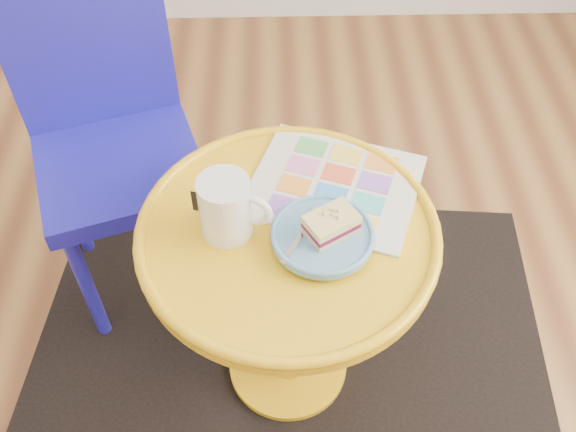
{
  "coord_description": "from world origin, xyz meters",
  "views": [
    {
      "loc": [
        0.37,
        -0.4,
        1.48
      ],
      "look_at": [
        0.39,
        0.37,
        0.58
      ],
      "focal_mm": 40.0,
      "sensor_mm": 36.0,
      "label": 1
    }
  ],
  "objects_px": {
    "newspaper": "(334,185)",
    "side_table": "(288,277)",
    "mug": "(227,206)",
    "chair": "(110,131)",
    "plate": "(322,236)"
  },
  "relations": [
    {
      "from": "newspaper",
      "to": "side_table",
      "type": "bearing_deg",
      "value": -110.49
    },
    {
      "from": "side_table",
      "to": "mug",
      "type": "xyz_separation_m",
      "value": [
        -0.11,
        0.0,
        0.22
      ]
    },
    {
      "from": "chair",
      "to": "mug",
      "type": "distance_m",
      "value": 0.49
    },
    {
      "from": "chair",
      "to": "newspaper",
      "type": "bearing_deg",
      "value": -45.11
    },
    {
      "from": "chair",
      "to": "plate",
      "type": "relative_size",
      "value": 4.37
    },
    {
      "from": "newspaper",
      "to": "plate",
      "type": "xyz_separation_m",
      "value": [
        -0.03,
        -0.14,
        0.02
      ]
    },
    {
      "from": "side_table",
      "to": "plate",
      "type": "bearing_deg",
      "value": -27.51
    },
    {
      "from": "chair",
      "to": "mug",
      "type": "relative_size",
      "value": 6.11
    },
    {
      "from": "chair",
      "to": "newspaper",
      "type": "distance_m",
      "value": 0.57
    },
    {
      "from": "newspaper",
      "to": "plate",
      "type": "distance_m",
      "value": 0.15
    },
    {
      "from": "chair",
      "to": "mug",
      "type": "bearing_deg",
      "value": -69.14
    },
    {
      "from": "newspaper",
      "to": "mug",
      "type": "height_order",
      "value": "mug"
    },
    {
      "from": "side_table",
      "to": "mug",
      "type": "bearing_deg",
      "value": 178.53
    },
    {
      "from": "newspaper",
      "to": "chair",
      "type": "bearing_deg",
      "value": 173.33
    },
    {
      "from": "side_table",
      "to": "mug",
      "type": "height_order",
      "value": "mug"
    }
  ]
}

